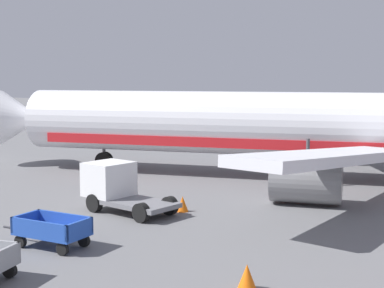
{
  "coord_description": "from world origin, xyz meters",
  "views": [
    {
      "loc": [
        15.76,
        -7.77,
        5.91
      ],
      "look_at": [
        3.12,
        15.59,
        2.8
      ],
      "focal_mm": 54.46,
      "sensor_mm": 36.0,
      "label": 1
    }
  ],
  "objects_px": {
    "baggage_cart_far_end": "(52,230)",
    "service_truck_beside_carts": "(116,186)",
    "traffic_cone_near_plane": "(247,276)",
    "airplane": "(286,126)",
    "traffic_cone_mid_apron": "(183,204)"
  },
  "relations": [
    {
      "from": "airplane",
      "to": "service_truck_beside_carts",
      "type": "bearing_deg",
      "value": -108.77
    },
    {
      "from": "airplane",
      "to": "traffic_cone_near_plane",
      "type": "bearing_deg",
      "value": -74.01
    },
    {
      "from": "baggage_cart_far_end",
      "to": "traffic_cone_near_plane",
      "type": "height_order",
      "value": "baggage_cart_far_end"
    },
    {
      "from": "baggage_cart_far_end",
      "to": "service_truck_beside_carts",
      "type": "height_order",
      "value": "service_truck_beside_carts"
    },
    {
      "from": "traffic_cone_near_plane",
      "to": "airplane",
      "type": "bearing_deg",
      "value": 105.99
    },
    {
      "from": "airplane",
      "to": "traffic_cone_mid_apron",
      "type": "distance_m",
      "value": 10.58
    },
    {
      "from": "service_truck_beside_carts",
      "to": "traffic_cone_mid_apron",
      "type": "relative_size",
      "value": 6.84
    },
    {
      "from": "traffic_cone_near_plane",
      "to": "traffic_cone_mid_apron",
      "type": "xyz_separation_m",
      "value": [
        -6.14,
        7.26,
        -0.01
      ]
    },
    {
      "from": "service_truck_beside_carts",
      "to": "baggage_cart_far_end",
      "type": "bearing_deg",
      "value": -76.84
    },
    {
      "from": "traffic_cone_near_plane",
      "to": "traffic_cone_mid_apron",
      "type": "bearing_deg",
      "value": 130.23
    },
    {
      "from": "service_truck_beside_carts",
      "to": "traffic_cone_mid_apron",
      "type": "height_order",
      "value": "service_truck_beside_carts"
    },
    {
      "from": "service_truck_beside_carts",
      "to": "traffic_cone_mid_apron",
      "type": "xyz_separation_m",
      "value": [
        2.7,
        1.16,
        -0.76
      ]
    },
    {
      "from": "baggage_cart_far_end",
      "to": "service_truck_beside_carts",
      "type": "relative_size",
      "value": 0.76
    },
    {
      "from": "baggage_cart_far_end",
      "to": "airplane",
      "type": "bearing_deg",
      "value": 81.54
    },
    {
      "from": "airplane",
      "to": "baggage_cart_far_end",
      "type": "relative_size",
      "value": 10.55
    }
  ]
}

